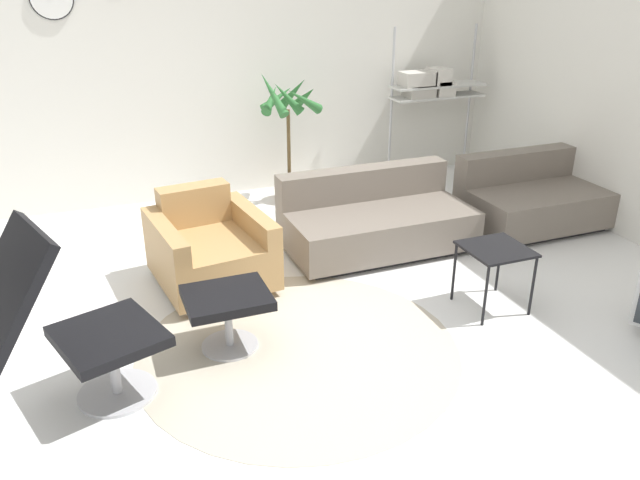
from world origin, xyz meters
The scene contains 11 objects.
ground_plane centered at (0.00, 0.00, 0.00)m, with size 12.00×12.00×0.00m, color white.
wall_back centered at (0.00, 2.83, 1.40)m, with size 12.00×0.09×2.80m.
round_rug centered at (-0.08, -0.30, 0.00)m, with size 2.04×2.04×0.01m.
lounge_chair centered at (-1.55, -0.47, 0.70)m, with size 1.18×0.85×1.19m.
ottoman centered at (-0.48, -0.11, 0.30)m, with size 0.52×0.44×0.39m.
armchair_red centered at (-0.40, 0.81, 0.26)m, with size 0.89×0.97×0.69m.
couch_low centered at (1.05, 0.95, 0.24)m, with size 1.56×0.83×0.64m.
couch_second centered at (2.62, 0.90, 0.24)m, with size 1.25×0.83×0.64m.
side_table centered at (1.37, -0.27, 0.41)m, with size 0.42×0.42×0.46m.
potted_plant centered at (0.75, 2.35, 0.63)m, with size 0.62×0.63×1.32m.
shelf_unit centered at (2.42, 2.48, 1.04)m, with size 1.06×0.28×1.65m.
Camera 1 is at (-1.16, -3.46, 2.23)m, focal length 35.00 mm.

